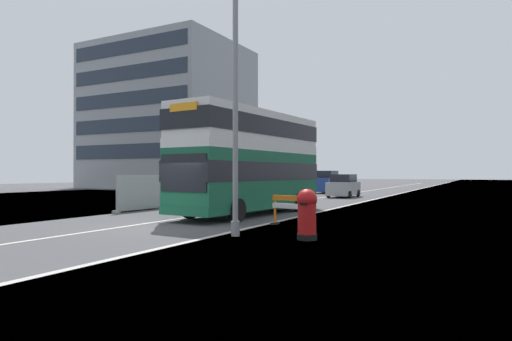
% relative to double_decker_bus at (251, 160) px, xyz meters
% --- Properties ---
extents(ground, '(140.00, 280.00, 0.10)m').
position_rel_double_decker_bus_xyz_m(ground, '(-0.01, -6.29, -2.77)').
color(ground, '#424244').
extents(double_decker_bus, '(3.34, 10.48, 5.12)m').
position_rel_double_decker_bus_xyz_m(double_decker_bus, '(0.00, 0.00, 0.00)').
color(double_decker_bus, '#145638').
rests_on(double_decker_bus, ground).
extents(lamppost_foreground, '(0.29, 0.70, 9.62)m').
position_rel_double_decker_bus_xyz_m(lamppost_foreground, '(3.19, -6.92, 1.84)').
color(lamppost_foreground, gray).
rests_on(lamppost_foreground, ground).
extents(red_pillar_postbox, '(0.65, 0.65, 1.59)m').
position_rel_double_decker_bus_xyz_m(red_pillar_postbox, '(5.57, -6.55, -1.85)').
color(red_pillar_postbox, black).
rests_on(red_pillar_postbox, ground).
extents(roadworks_barrier, '(1.94, 0.82, 1.20)m').
position_rel_double_decker_bus_xyz_m(roadworks_barrier, '(3.79, -3.51, -1.94)').
color(roadworks_barrier, orange).
rests_on(roadworks_barrier, ground).
extents(construction_site_fence, '(0.44, 20.60, 2.03)m').
position_rel_double_decker_bus_xyz_m(construction_site_fence, '(-6.54, 7.56, -1.75)').
color(construction_site_fence, '#A8AAAD').
rests_on(construction_site_fence, ground).
extents(car_oncoming_near, '(2.02, 4.34, 1.97)m').
position_rel_double_decker_bus_xyz_m(car_oncoming_near, '(-0.53, 17.63, -1.79)').
color(car_oncoming_near, gray).
rests_on(car_oncoming_near, ground).
extents(car_receding_mid, '(2.02, 4.49, 2.32)m').
position_rel_double_decker_bus_xyz_m(car_receding_mid, '(-4.35, 24.46, -1.64)').
color(car_receding_mid, navy).
rests_on(car_receding_mid, ground).
extents(bare_tree_far_verge_near, '(2.18, 3.17, 5.09)m').
position_rel_double_decker_bus_xyz_m(bare_tree_far_verge_near, '(-13.90, 31.25, -0.47)').
color(bare_tree_far_verge_near, '#4C3D2D').
rests_on(bare_tree_far_verge_near, ground).
extents(backdrop_office_block, '(20.16, 16.85, 20.14)m').
position_rel_double_decker_bus_xyz_m(backdrop_office_block, '(-30.44, 31.08, 7.35)').
color(backdrop_office_block, gray).
rests_on(backdrop_office_block, ground).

